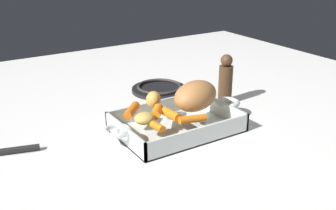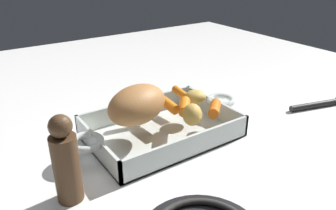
{
  "view_description": "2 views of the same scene",
  "coord_description": "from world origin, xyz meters",
  "px_view_note": "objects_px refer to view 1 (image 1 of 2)",
  "views": [
    {
      "loc": [
        0.52,
        0.79,
        0.45
      ],
      "look_at": [
        0.01,
        -0.03,
        0.06
      ],
      "focal_mm": 42.99,
      "sensor_mm": 36.0,
      "label": 1
    },
    {
      "loc": [
        -0.34,
        -0.52,
        0.36
      ],
      "look_at": [
        0.02,
        0.01,
        0.06
      ],
      "focal_mm": 35.29,
      "sensor_mm": 36.0,
      "label": 2
    }
  ],
  "objects_px": {
    "pork_roast": "(196,96)",
    "pepper_mill": "(226,80)",
    "baby_carrot_center_right": "(132,110)",
    "baby_carrot_southwest": "(157,112)",
    "potato_halved": "(154,99)",
    "baby_carrot_southeast": "(158,127)",
    "baby_carrot_short": "(171,115)",
    "potato_golden_small": "(145,118)",
    "roasting_dish": "(177,125)",
    "stove_burner_rear": "(159,88)",
    "baby_carrot_northwest": "(192,119)"
  },
  "relations": [
    {
      "from": "pork_roast",
      "to": "pepper_mill",
      "type": "bearing_deg",
      "value": -152.74
    },
    {
      "from": "pork_roast",
      "to": "baby_carrot_center_right",
      "type": "distance_m",
      "value": 0.17
    },
    {
      "from": "baby_carrot_southwest",
      "to": "potato_halved",
      "type": "relative_size",
      "value": 1.11
    },
    {
      "from": "baby_carrot_southeast",
      "to": "pork_roast",
      "type": "bearing_deg",
      "value": -159.13
    },
    {
      "from": "pepper_mill",
      "to": "baby_carrot_short",
      "type": "bearing_deg",
      "value": 22.47
    },
    {
      "from": "pork_roast",
      "to": "pepper_mill",
      "type": "xyz_separation_m",
      "value": [
        -0.18,
        -0.09,
        -0.02
      ]
    },
    {
      "from": "baby_carrot_center_right",
      "to": "pepper_mill",
      "type": "relative_size",
      "value": 0.42
    },
    {
      "from": "potato_halved",
      "to": "pepper_mill",
      "type": "distance_m",
      "value": 0.26
    },
    {
      "from": "pork_roast",
      "to": "baby_carrot_southwest",
      "type": "height_order",
      "value": "pork_roast"
    },
    {
      "from": "potato_golden_small",
      "to": "baby_carrot_center_right",
      "type": "bearing_deg",
      "value": -90.63
    },
    {
      "from": "baby_carrot_center_right",
      "to": "baby_carrot_southwest",
      "type": "xyz_separation_m",
      "value": [
        -0.05,
        0.04,
        0.0
      ]
    },
    {
      "from": "roasting_dish",
      "to": "baby_carrot_short",
      "type": "distance_m",
      "value": 0.06
    },
    {
      "from": "baby_carrot_southwest",
      "to": "potato_golden_small",
      "type": "height_order",
      "value": "potato_golden_small"
    },
    {
      "from": "baby_carrot_short",
      "to": "potato_golden_small",
      "type": "relative_size",
      "value": 1.34
    },
    {
      "from": "roasting_dish",
      "to": "baby_carrot_short",
      "type": "height_order",
      "value": "baby_carrot_short"
    },
    {
      "from": "baby_carrot_southeast",
      "to": "stove_burner_rear",
      "type": "distance_m",
      "value": 0.4
    },
    {
      "from": "pork_roast",
      "to": "stove_burner_rear",
      "type": "height_order",
      "value": "pork_roast"
    },
    {
      "from": "roasting_dish",
      "to": "baby_carrot_southwest",
      "type": "height_order",
      "value": "baby_carrot_southwest"
    },
    {
      "from": "pepper_mill",
      "to": "stove_burner_rear",
      "type": "bearing_deg",
      "value": -59.09
    },
    {
      "from": "roasting_dish",
      "to": "potato_golden_small",
      "type": "height_order",
      "value": "potato_golden_small"
    },
    {
      "from": "pork_roast",
      "to": "potato_halved",
      "type": "height_order",
      "value": "pork_roast"
    },
    {
      "from": "baby_carrot_center_right",
      "to": "potato_halved",
      "type": "xyz_separation_m",
      "value": [
        -0.07,
        -0.01,
        0.01
      ]
    },
    {
      "from": "baby_carrot_southwest",
      "to": "pepper_mill",
      "type": "xyz_separation_m",
      "value": [
        -0.28,
        -0.07,
        0.01
      ]
    },
    {
      "from": "baby_carrot_short",
      "to": "baby_carrot_southeast",
      "type": "bearing_deg",
      "value": 31.89
    },
    {
      "from": "baby_carrot_short",
      "to": "baby_carrot_center_right",
      "type": "distance_m",
      "value": 0.1
    },
    {
      "from": "baby_carrot_center_right",
      "to": "pepper_mill",
      "type": "xyz_separation_m",
      "value": [
        -0.33,
        -0.03,
        0.01
      ]
    },
    {
      "from": "stove_burner_rear",
      "to": "pepper_mill",
      "type": "bearing_deg",
      "value": 120.91
    },
    {
      "from": "pork_roast",
      "to": "baby_carrot_short",
      "type": "xyz_separation_m",
      "value": [
        0.08,
        0.02,
        -0.03
      ]
    },
    {
      "from": "pork_roast",
      "to": "baby_carrot_center_right",
      "type": "bearing_deg",
      "value": -20.82
    },
    {
      "from": "baby_carrot_northwest",
      "to": "potato_golden_small",
      "type": "bearing_deg",
      "value": -29.12
    },
    {
      "from": "baby_carrot_center_right",
      "to": "stove_burner_rear",
      "type": "height_order",
      "value": "baby_carrot_center_right"
    },
    {
      "from": "pork_roast",
      "to": "baby_carrot_center_right",
      "type": "height_order",
      "value": "pork_roast"
    },
    {
      "from": "stove_burner_rear",
      "to": "pork_roast",
      "type": "bearing_deg",
      "value": 77.75
    },
    {
      "from": "potato_halved",
      "to": "baby_carrot_center_right",
      "type": "bearing_deg",
      "value": 10.14
    },
    {
      "from": "baby_carrot_short",
      "to": "stove_burner_rear",
      "type": "distance_m",
      "value": 0.34
    },
    {
      "from": "baby_carrot_northwest",
      "to": "roasting_dish",
      "type": "bearing_deg",
      "value": -92.1
    },
    {
      "from": "baby_carrot_southeast",
      "to": "baby_carrot_center_right",
      "type": "height_order",
      "value": "baby_carrot_center_right"
    },
    {
      "from": "pork_roast",
      "to": "stove_burner_rear",
      "type": "relative_size",
      "value": 0.77
    },
    {
      "from": "roasting_dish",
      "to": "baby_carrot_center_right",
      "type": "distance_m",
      "value": 0.12
    },
    {
      "from": "roasting_dish",
      "to": "potato_halved",
      "type": "xyz_separation_m",
      "value": [
        0.03,
        -0.07,
        0.05
      ]
    },
    {
      "from": "potato_golden_small",
      "to": "stove_burner_rear",
      "type": "distance_m",
      "value": 0.37
    },
    {
      "from": "baby_carrot_southeast",
      "to": "baby_carrot_short",
      "type": "xyz_separation_m",
      "value": [
        -0.06,
        -0.04,
        0.0
      ]
    },
    {
      "from": "baby_carrot_southeast",
      "to": "baby_carrot_short",
      "type": "bearing_deg",
      "value": -148.11
    },
    {
      "from": "baby_carrot_short",
      "to": "pork_roast",
      "type": "bearing_deg",
      "value": -168.67
    },
    {
      "from": "baby_carrot_short",
      "to": "stove_burner_rear",
      "type": "relative_size",
      "value": 0.36
    },
    {
      "from": "pepper_mill",
      "to": "potato_halved",
      "type": "bearing_deg",
      "value": 4.29
    },
    {
      "from": "potato_halved",
      "to": "pork_roast",
      "type": "bearing_deg",
      "value": 139.37
    },
    {
      "from": "potato_golden_small",
      "to": "stove_burner_rear",
      "type": "xyz_separation_m",
      "value": [
        -0.22,
        -0.29,
        -0.05
      ]
    },
    {
      "from": "potato_golden_small",
      "to": "pepper_mill",
      "type": "relative_size",
      "value": 0.32
    },
    {
      "from": "potato_halved",
      "to": "stove_burner_rear",
      "type": "xyz_separation_m",
      "value": [
        -0.15,
        -0.21,
        -0.06
      ]
    }
  ]
}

